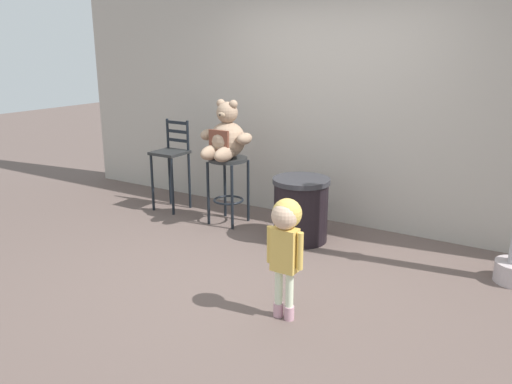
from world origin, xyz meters
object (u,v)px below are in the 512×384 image
trash_bin (301,209)px  bar_stool_with_teddy (228,176)px  teddy_bear (226,137)px  child_walking (286,233)px  bar_chair_empty (171,158)px

trash_bin → bar_stool_with_teddy: bearing=176.3°
bar_stool_with_teddy → trash_bin: 0.97m
teddy_bear → child_walking: bearing=-43.8°
teddy_bear → bar_chair_empty: (-0.88, 0.10, -0.35)m
bar_chair_empty → bar_stool_with_teddy: bearing=-4.5°
teddy_bear → trash_bin: (0.95, -0.03, -0.65)m
trash_bin → child_walking: bearing=-67.0°
teddy_bear → trash_bin: size_ratio=0.96×
bar_stool_with_teddy → trash_bin: bar_stool_with_teddy is taller
trash_bin → bar_chair_empty: size_ratio=0.61×
bar_stool_with_teddy → child_walking: size_ratio=0.82×
bar_stool_with_teddy → child_walking: 2.21m
teddy_bear → child_walking: size_ratio=0.69×
bar_stool_with_teddy → bar_chair_empty: (-0.88, 0.07, 0.08)m
teddy_bear → child_walking: 2.21m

